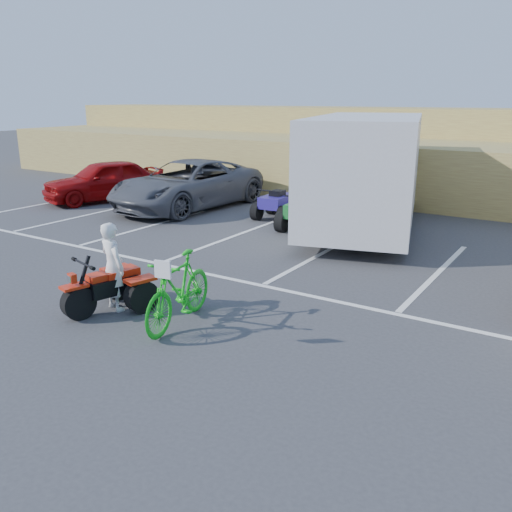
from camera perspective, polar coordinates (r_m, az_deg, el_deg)
The scene contains 11 objects.
ground at distance 8.83m, azimuth -7.71°, elevation -7.53°, with size 100.00×100.00×0.00m, color #38383B.
parking_stripes at distance 11.65m, azimuth 8.62°, elevation -1.54°, with size 28.00×5.16×0.01m.
grass_embankment at distance 22.32m, azimuth 19.00°, elevation 10.07°, with size 40.00×8.50×3.10m.
red_trike_atv at distance 9.76m, azimuth -15.28°, elevation -5.58°, with size 1.12×1.50×0.97m, color red, non-canonical shape.
rider at distance 9.57m, azimuth -14.83°, elevation -1.08°, with size 0.56×0.37×1.54m, color white.
green_dirt_bike at distance 8.78m, azimuth -8.14°, elevation -3.57°, with size 0.55×1.95×1.17m, color #14BF19.
grey_pickup at distance 18.13m, azimuth -7.23°, elevation 7.48°, with size 2.59×5.61×1.56m, color #4C4E54.
red_car at distance 20.05m, azimuth -15.66°, elevation 7.68°, with size 1.70×4.21×1.44m, color #990808.
cargo_trailer at distance 15.02m, azimuth 11.44°, elevation 8.85°, with size 4.31×7.05×3.07m.
quad_atv_blue at distance 16.52m, azimuth 2.24°, elevation 3.98°, with size 1.09×1.46×0.96m, color navy, non-canonical shape.
quad_atv_green at distance 15.15m, azimuth 5.26°, elevation 2.77°, with size 1.20×1.61×1.05m, color #156024, non-canonical shape.
Camera 1 is at (5.29, -6.10, 3.56)m, focal length 38.00 mm.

